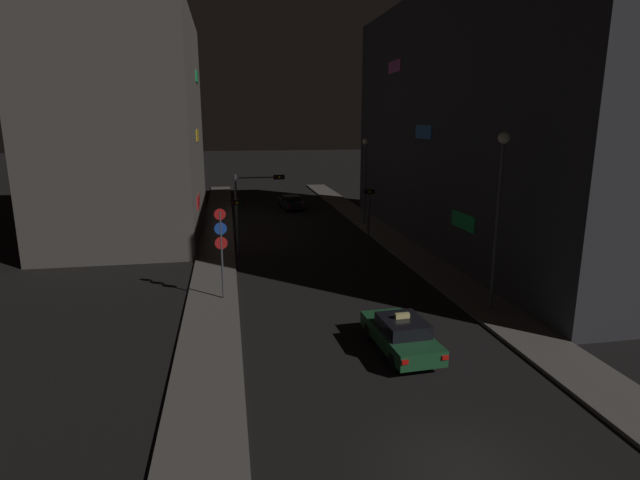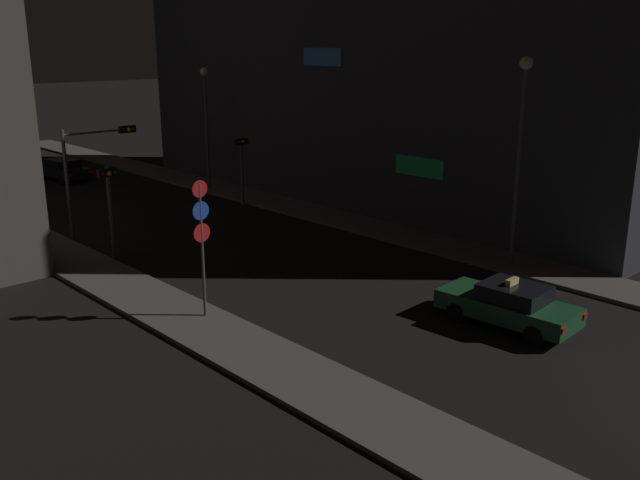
# 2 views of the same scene
# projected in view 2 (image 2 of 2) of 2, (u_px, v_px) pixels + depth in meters

# --- Properties ---
(sidewalk_left) EXTENTS (2.51, 61.17, 0.15)m
(sidewalk_left) POSITION_uv_depth(u_px,v_px,m) (20.00, 234.00, 32.58)
(sidewalk_left) COLOR #5B5651
(sidewalk_left) RESTS_ON ground_plane
(sidewalk_right) EXTENTS (2.51, 61.17, 0.15)m
(sidewalk_right) POSITION_uv_depth(u_px,v_px,m) (241.00, 194.00, 41.15)
(sidewalk_right) COLOR #5B5651
(sidewalk_right) RESTS_ON ground_plane
(building_facade_right) EXTENTS (7.81, 33.18, 17.48)m
(building_facade_right) POSITION_uv_depth(u_px,v_px,m) (374.00, 43.00, 38.09)
(building_facade_right) COLOR #333338
(building_facade_right) RESTS_ON ground_plane
(taxi) EXTENTS (2.05, 4.54, 1.62)m
(taxi) POSITION_uv_depth(u_px,v_px,m) (509.00, 304.00, 22.03)
(taxi) COLOR #1E512D
(taxi) RESTS_ON ground_plane
(far_car) EXTENTS (2.27, 4.62, 1.42)m
(far_car) POSITION_uv_depth(u_px,v_px,m) (62.00, 169.00, 45.34)
(far_car) COLOR black
(far_car) RESTS_ON ground_plane
(traffic_light_overhead) EXTENTS (3.62, 0.42, 5.07)m
(traffic_light_overhead) POSITION_uv_depth(u_px,v_px,m) (94.00, 158.00, 31.77)
(traffic_light_overhead) COLOR #47474C
(traffic_light_overhead) RESTS_ON ground_plane
(traffic_light_left_kerb) EXTENTS (0.80, 0.42, 3.93)m
(traffic_light_left_kerb) POSITION_uv_depth(u_px,v_px,m) (109.00, 194.00, 28.30)
(traffic_light_left_kerb) COLOR #47474C
(traffic_light_left_kerb) RESTS_ON ground_plane
(traffic_light_right_kerb) EXTENTS (0.80, 0.42, 3.81)m
(traffic_light_right_kerb) POSITION_uv_depth(u_px,v_px,m) (242.00, 157.00, 37.88)
(traffic_light_right_kerb) COLOR #47474C
(traffic_light_right_kerb) RESTS_ON ground_plane
(sign_pole_left) EXTENTS (0.61, 0.10, 4.51)m
(sign_pole_left) POSITION_uv_depth(u_px,v_px,m) (202.00, 235.00, 21.95)
(sign_pole_left) COLOR #47474C
(sign_pole_left) RESTS_ON sidewalk_left
(street_lamp_near_block) EXTENTS (0.52, 0.52, 8.14)m
(street_lamp_near_block) POSITION_uv_depth(u_px,v_px,m) (521.00, 127.00, 26.71)
(street_lamp_near_block) COLOR #47474C
(street_lamp_near_block) RESTS_ON sidewalk_right
(street_lamp_far_block) EXTENTS (0.51, 0.51, 7.21)m
(street_lamp_far_block) POSITION_uv_depth(u_px,v_px,m) (206.00, 107.00, 41.09)
(street_lamp_far_block) COLOR #47474C
(street_lamp_far_block) RESTS_ON sidewalk_right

